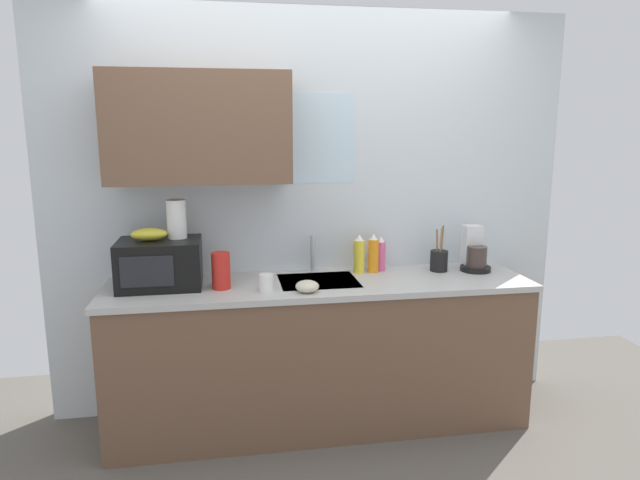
# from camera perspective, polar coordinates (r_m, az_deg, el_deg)

# --- Properties ---
(kitchen_wall_assembly) EXTENTS (3.27, 0.42, 2.50)m
(kitchen_wall_assembly) POSITION_cam_1_polar(r_m,az_deg,el_deg) (3.53, -2.98, 4.25)
(kitchen_wall_assembly) COLOR silver
(kitchen_wall_assembly) RESTS_ON ground
(counter_unit) EXTENTS (2.50, 0.63, 0.90)m
(counter_unit) POSITION_cam_1_polar(r_m,az_deg,el_deg) (3.49, -0.00, -11.21)
(counter_unit) COLOR brown
(counter_unit) RESTS_ON ground
(sink_faucet) EXTENTS (0.03, 0.03, 0.23)m
(sink_faucet) POSITION_cam_1_polar(r_m,az_deg,el_deg) (3.54, -0.76, -1.38)
(sink_faucet) COLOR #B2B5BA
(sink_faucet) RESTS_ON counter_unit
(microwave) EXTENTS (0.46, 0.35, 0.27)m
(microwave) POSITION_cam_1_polar(r_m,az_deg,el_deg) (3.33, -15.83, -2.30)
(microwave) COLOR black
(microwave) RESTS_ON counter_unit
(banana_bunch) EXTENTS (0.20, 0.11, 0.07)m
(banana_bunch) POSITION_cam_1_polar(r_m,az_deg,el_deg) (3.31, -16.84, 0.54)
(banana_bunch) COLOR gold
(banana_bunch) RESTS_ON microwave
(paper_towel_roll) EXTENTS (0.11, 0.11, 0.22)m
(paper_towel_roll) POSITION_cam_1_polar(r_m,az_deg,el_deg) (3.33, -14.25, 2.06)
(paper_towel_roll) COLOR white
(paper_towel_roll) RESTS_ON microwave
(coffee_maker) EXTENTS (0.19, 0.21, 0.28)m
(coffee_maker) POSITION_cam_1_polar(r_m,az_deg,el_deg) (3.72, 15.27, -1.34)
(coffee_maker) COLOR black
(coffee_maker) RESTS_ON counter_unit
(dish_soap_bottle_yellow) EXTENTS (0.07, 0.07, 0.24)m
(dish_soap_bottle_yellow) POSITION_cam_1_polar(r_m,az_deg,el_deg) (3.52, 3.96, -1.51)
(dish_soap_bottle_yellow) COLOR yellow
(dish_soap_bottle_yellow) RESTS_ON counter_unit
(dish_soap_bottle_orange) EXTENTS (0.07, 0.07, 0.24)m
(dish_soap_bottle_orange) POSITION_cam_1_polar(r_m,az_deg,el_deg) (3.55, 5.40, -1.43)
(dish_soap_bottle_orange) COLOR orange
(dish_soap_bottle_orange) RESTS_ON counter_unit
(dish_soap_bottle_pink) EXTENTS (0.06, 0.06, 0.22)m
(dish_soap_bottle_pink) POSITION_cam_1_polar(r_m,az_deg,el_deg) (3.60, 6.13, -1.46)
(dish_soap_bottle_pink) COLOR #E55999
(dish_soap_bottle_pink) RESTS_ON counter_unit
(cereal_canister) EXTENTS (0.10, 0.10, 0.21)m
(cereal_canister) POSITION_cam_1_polar(r_m,az_deg,el_deg) (3.22, -9.95, -3.06)
(cereal_canister) COLOR red
(cereal_canister) RESTS_ON counter_unit
(mug_white) EXTENTS (0.08, 0.08, 0.09)m
(mug_white) POSITION_cam_1_polar(r_m,az_deg,el_deg) (3.16, -5.42, -4.30)
(mug_white) COLOR white
(mug_white) RESTS_ON counter_unit
(utensil_crock) EXTENTS (0.11, 0.11, 0.29)m
(utensil_crock) POSITION_cam_1_polar(r_m,az_deg,el_deg) (3.65, 11.89, -1.98)
(utensil_crock) COLOR black
(utensil_crock) RESTS_ON counter_unit
(small_bowl) EXTENTS (0.13, 0.13, 0.06)m
(small_bowl) POSITION_cam_1_polar(r_m,az_deg,el_deg) (3.13, -1.30, -4.69)
(small_bowl) COLOR beige
(small_bowl) RESTS_ON counter_unit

